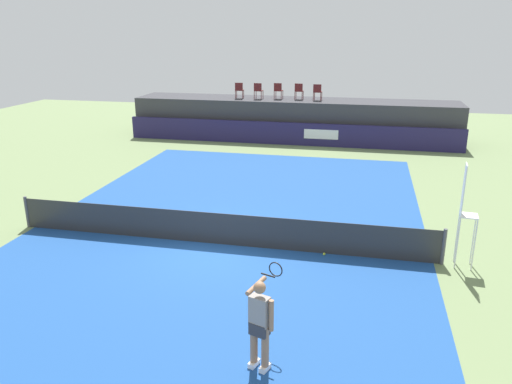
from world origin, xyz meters
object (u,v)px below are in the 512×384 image
at_px(spectator_chair_far_left, 239,90).
at_px(tennis_ball, 324,254).
at_px(spectator_chair_center, 278,90).
at_px(tennis_player, 260,322).
at_px(spectator_chair_left, 258,90).
at_px(net_post_near, 27,212).
at_px(umpire_chair, 465,209).
at_px(spectator_chair_far_right, 318,91).
at_px(spectator_chair_right, 299,91).
at_px(net_post_far, 444,247).

bearing_deg(spectator_chair_far_left, tennis_ball, -67.69).
bearing_deg(spectator_chair_center, tennis_player, -80.90).
height_order(spectator_chair_left, net_post_near, spectator_chair_left).
height_order(spectator_chair_far_left, tennis_ball, spectator_chair_far_left).
height_order(umpire_chair, tennis_player, umpire_chair).
bearing_deg(spectator_chair_far_right, umpire_chair, -70.60).
bearing_deg(net_post_near, spectator_chair_far_left, 78.29).
bearing_deg(spectator_chair_left, spectator_chair_far_left, -179.70).
bearing_deg(spectator_chair_right, spectator_chair_left, -172.50).
relative_size(umpire_chair, net_post_near, 2.76).
bearing_deg(net_post_far, tennis_player, -126.28).
xyz_separation_m(tennis_player, tennis_ball, (0.73, 5.11, -0.92)).
xyz_separation_m(spectator_chair_right, spectator_chair_far_right, (1.05, -0.20, 0.00)).
bearing_deg(net_post_near, spectator_chair_far_right, 63.56).
height_order(spectator_chair_right, umpire_chair, spectator_chair_right).
height_order(spectator_chair_left, umpire_chair, spectator_chair_left).
bearing_deg(spectator_chair_left, spectator_chair_right, 7.50).
height_order(spectator_chair_left, spectator_chair_right, same).
xyz_separation_m(spectator_chair_left, tennis_player, (4.37, -20.21, -1.73)).
height_order(umpire_chair, net_post_far, umpire_chair).
height_order(spectator_chair_right, net_post_far, spectator_chair_right).
bearing_deg(spectator_chair_left, spectator_chair_center, 13.22).
height_order(spectator_chair_far_right, umpire_chair, spectator_chair_far_right).
xyz_separation_m(spectator_chair_far_left, net_post_near, (-3.11, -14.98, -2.19)).
height_order(umpire_chair, tennis_ball, umpire_chair).
bearing_deg(tennis_ball, spectator_chair_center, 104.63).
xyz_separation_m(spectator_chair_left, spectator_chair_far_right, (3.30, 0.10, 0.00)).
xyz_separation_m(net_post_far, tennis_ball, (-3.10, -0.12, -0.46)).
height_order(spectator_chair_center, umpire_chair, spectator_chair_center).
xyz_separation_m(spectator_chair_far_left, tennis_ball, (6.19, -15.09, -2.66)).
relative_size(tennis_player, tennis_ball, 26.03).
height_order(spectator_chair_far_left, spectator_chair_right, same).
bearing_deg(tennis_player, spectator_chair_far_right, 93.01).
bearing_deg(spectator_chair_far_right, spectator_chair_right, 169.39).
bearing_deg(net_post_near, spectator_chair_right, 67.12).
height_order(spectator_chair_far_right, net_post_far, spectator_chair_far_right).
bearing_deg(umpire_chair, net_post_far, -178.38).
bearing_deg(net_post_far, spectator_chair_right, 111.28).
relative_size(net_post_far, tennis_ball, 14.71).
bearing_deg(spectator_chair_center, spectator_chair_right, 1.98).
distance_m(umpire_chair, tennis_player, 6.77).
xyz_separation_m(umpire_chair, tennis_player, (-4.24, -5.24, -0.63)).
distance_m(net_post_far, tennis_ball, 3.14).
distance_m(spectator_chair_far_left, net_post_far, 17.76).
bearing_deg(spectator_chair_center, spectator_chair_far_left, -173.17).
bearing_deg(tennis_ball, tennis_player, -98.16).
relative_size(spectator_chair_far_right, net_post_near, 0.89).
bearing_deg(tennis_ball, spectator_chair_right, 100.49).
height_order(spectator_chair_far_right, tennis_player, spectator_chair_far_right).
distance_m(tennis_player, tennis_ball, 5.24).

